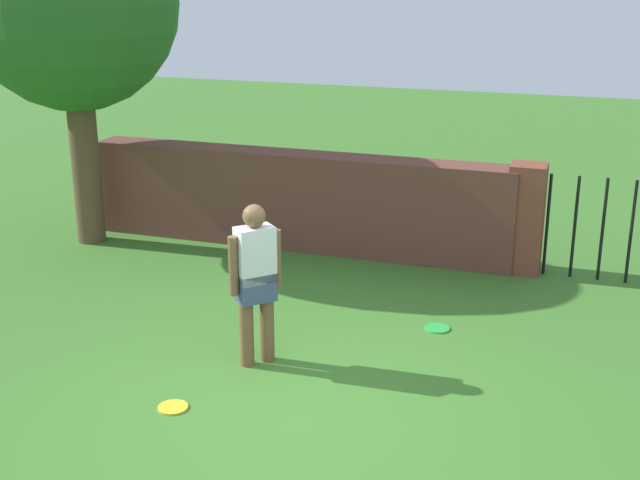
{
  "coord_description": "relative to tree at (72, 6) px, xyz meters",
  "views": [
    {
      "loc": [
        2.41,
        -6.2,
        3.77
      ],
      "look_at": [
        -0.31,
        1.78,
        1.0
      ],
      "focal_mm": 47.7,
      "sensor_mm": 36.0,
      "label": 1
    }
  ],
  "objects": [
    {
      "name": "frisbee_yellow",
      "position": [
        3.38,
        -3.9,
        -3.21
      ],
      "size": [
        0.27,
        0.27,
        0.02
      ],
      "primitive_type": "cylinder",
      "color": "yellow",
      "rests_on": "ground"
    },
    {
      "name": "fence_gate",
      "position": [
        7.02,
        0.69,
        -2.52
      ],
      "size": [
        2.63,
        0.44,
        1.4
      ],
      "color": "brown",
      "rests_on": "ground"
    },
    {
      "name": "tree",
      "position": [
        0.0,
        0.0,
        0.0
      ],
      "size": [
        2.79,
        2.79,
        4.65
      ],
      "color": "brown",
      "rests_on": "ground"
    },
    {
      "name": "person",
      "position": [
        3.74,
        -2.81,
        -2.32
      ],
      "size": [
        0.41,
        0.42,
        1.62
      ],
      "rotation": [
        0.0,
        0.0,
        -2.32
      ],
      "color": "brown",
      "rests_on": "ground"
    },
    {
      "name": "brick_wall",
      "position": [
        2.87,
        0.69,
        -2.55
      ],
      "size": [
        5.91,
        0.5,
        1.33
      ],
      "primitive_type": "cube",
      "color": "brown",
      "rests_on": "ground"
    },
    {
      "name": "frisbee_green",
      "position": [
        5.26,
        -1.45,
        -3.21
      ],
      "size": [
        0.27,
        0.27,
        0.02
      ],
      "primitive_type": "cylinder",
      "color": "green",
      "rests_on": "ground"
    },
    {
      "name": "ground_plane",
      "position": [
        4.37,
        -3.61,
        -3.22
      ],
      "size": [
        40.0,
        40.0,
        0.0
      ],
      "primitive_type": "plane",
      "color": "#3D7528"
    }
  ]
}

